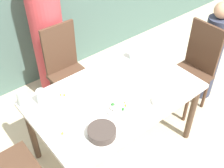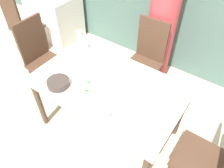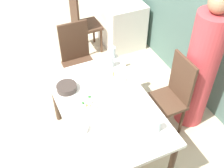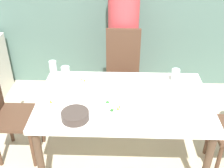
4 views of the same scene
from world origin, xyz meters
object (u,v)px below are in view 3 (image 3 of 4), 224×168
(chair_adult_spot, at_px, (171,95))
(plate_rice_adult, at_px, (114,78))
(bowl_curry, at_px, (67,87))
(glass_water_tall, at_px, (157,125))
(person_adult, at_px, (200,71))

(chair_adult_spot, height_order, plate_rice_adult, chair_adult_spot)
(bowl_curry, relative_size, glass_water_tall, 1.65)
(chair_adult_spot, relative_size, person_adult, 0.60)
(person_adult, height_order, glass_water_tall, person_adult)
(person_adult, height_order, plate_rice_adult, person_adult)
(bowl_curry, bearing_deg, person_adult, 75.68)
(chair_adult_spot, bearing_deg, plate_rice_adult, -118.31)
(bowl_curry, height_order, glass_water_tall, glass_water_tall)
(plate_rice_adult, bearing_deg, chair_adult_spot, 61.69)
(person_adult, relative_size, plate_rice_adult, 6.31)
(person_adult, distance_m, plate_rice_adult, 0.96)
(person_adult, bearing_deg, glass_water_tall, -60.72)
(plate_rice_adult, bearing_deg, glass_water_tall, 4.30)
(bowl_curry, relative_size, plate_rice_adult, 0.80)
(chair_adult_spot, xyz_separation_m, person_adult, (0.00, 0.34, 0.24))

